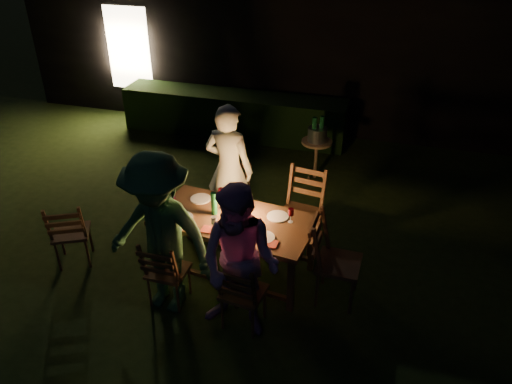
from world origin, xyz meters
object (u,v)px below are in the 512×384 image
(chair_near_right, at_px, (243,304))
(bottle_table, at_px, (214,203))
(chair_far_right, at_px, (300,225))
(person_opp_right, at_px, (240,264))
(bottle_bucket_b, at_px, (321,131))
(chair_end, at_px, (336,275))
(ice_bucket, at_px, (317,134))
(chair_near_left, at_px, (169,282))
(dining_table, at_px, (234,224))
(person_house_side, at_px, (229,170))
(bottle_bucket_a, at_px, (314,132))
(side_table, at_px, (317,145))
(chair_far_left, at_px, (229,210))
(person_opp_left, at_px, (160,236))
(lantern, at_px, (240,205))
(chair_spare, at_px, (73,243))

(chair_near_right, bearing_deg, bottle_table, 132.34)
(chair_near_right, height_order, chair_far_right, chair_far_right)
(person_opp_right, distance_m, bottle_bucket_b, 3.50)
(chair_end, relative_size, ice_bucket, 3.61)
(chair_near_left, bearing_deg, dining_table, 53.46)
(dining_table, height_order, chair_far_right, chair_far_right)
(person_house_side, height_order, bottle_bucket_a, person_house_side)
(bottle_table, distance_m, side_table, 2.68)
(chair_end, height_order, person_house_side, person_house_side)
(dining_table, bearing_deg, chair_near_left, -120.22)
(bottle_bucket_a, bearing_deg, chair_end, -74.06)
(chair_far_left, height_order, person_opp_right, person_opp_right)
(person_opp_left, xyz_separation_m, lantern, (0.60, 0.81, -0.02))
(ice_bucket, bearing_deg, chair_near_left, -107.44)
(ice_bucket, height_order, bottle_bucket_b, bottle_bucket_b)
(person_opp_right, xyz_separation_m, person_opp_left, (-0.89, 0.10, 0.08))
(person_opp_right, bearing_deg, lantern, 114.69)
(person_opp_right, distance_m, person_opp_left, 0.90)
(chair_end, bearing_deg, ice_bucket, -163.83)
(dining_table, distance_m, ice_bucket, 2.63)
(chair_near_right, xyz_separation_m, person_house_side, (-0.71, 1.68, 0.61))
(chair_end, bearing_deg, bottle_table, -95.33)
(chair_far_left, bearing_deg, person_opp_left, 93.67)
(chair_far_left, height_order, chair_end, chair_end)
(person_opp_left, relative_size, bottle_bucket_b, 5.84)
(lantern, bearing_deg, person_opp_left, -126.56)
(chair_far_left, height_order, side_table, chair_far_left)
(chair_near_right, distance_m, bottle_bucket_b, 3.49)
(chair_far_right, height_order, side_table, chair_far_right)
(dining_table, height_order, bottle_bucket_a, bottle_bucket_a)
(side_table, bearing_deg, chair_spare, -129.44)
(person_house_side, distance_m, ice_bucket, 1.92)
(chair_end, distance_m, chair_spare, 3.18)
(dining_table, height_order, chair_near_left, chair_near_left)
(chair_near_left, distance_m, chair_far_left, 1.54)
(chair_far_right, relative_size, person_opp_right, 0.64)
(person_opp_left, bearing_deg, bottle_table, 76.29)
(side_table, bearing_deg, bottle_bucket_a, -141.34)
(chair_near_left, xyz_separation_m, bottle_table, (0.29, 0.74, 0.62))
(person_opp_right, relative_size, lantern, 4.87)
(chair_near_left, bearing_deg, person_house_side, 83.76)
(chair_far_left, distance_m, person_house_side, 0.59)
(dining_table, distance_m, chair_far_left, 0.97)
(ice_bucket, bearing_deg, person_opp_left, -107.32)
(chair_spare, bearing_deg, person_opp_left, -41.50)
(person_house_side, distance_m, person_opp_left, 1.64)
(chair_end, bearing_deg, dining_table, -95.34)
(person_opp_right, distance_m, side_table, 3.47)
(bottle_table, bearing_deg, chair_far_right, 37.29)
(person_opp_left, distance_m, ice_bucket, 3.51)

